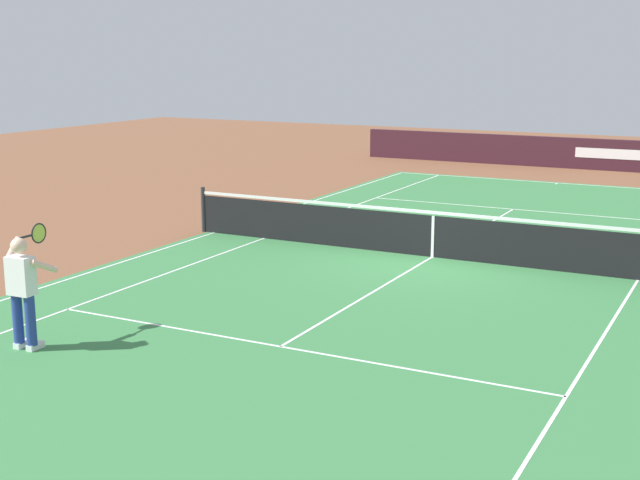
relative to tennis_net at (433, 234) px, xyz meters
The scene contains 7 objects.
ground_plane 0.49m from the tennis_net, ahead, with size 60.00×60.00×0.00m, color brown.
court_slab 0.49m from the tennis_net, ahead, with size 24.20×11.40×0.00m, color #387A42.
court_line_markings 0.49m from the tennis_net, ahead, with size 23.85×11.05×0.01m.
tennis_net is the anchor object (origin of this frame).
stadium_barrier 15.90m from the tennis_net, behind, with size 0.26×17.00×1.13m.
tennis_player_near 8.78m from the tennis_net, 21.67° to the right, with size 1.05×0.78×1.70m.
tennis_ball 3.54m from the tennis_net, 149.81° to the right, with size 0.07×0.07×0.07m, color #CCE01E.
Camera 1 is at (16.85, 6.05, 4.21)m, focal length 48.76 mm.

